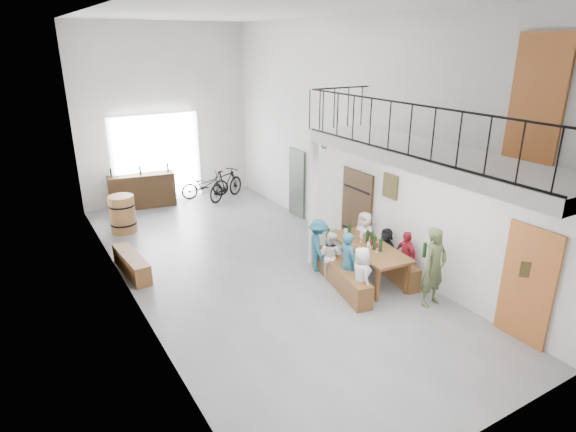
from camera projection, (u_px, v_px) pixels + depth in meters
floor at (254, 267)px, 11.14m from camera, size 12.00×12.00×0.00m
room_walls at (250, 112)px, 9.92m from camera, size 12.00×12.00×12.00m
gateway_portal at (157, 159)px, 15.26m from camera, size 2.80×0.08×2.80m
right_wall_decor at (404, 199)px, 10.33m from camera, size 0.07×8.28×5.07m
balcony at (430, 159)px, 8.55m from camera, size 1.52×5.62×4.00m
tasting_table at (368, 249)px, 10.38m from camera, size 1.10×2.20×0.79m
bench_inner at (341, 276)px, 10.19m from camera, size 0.79×2.22×0.50m
bench_wall at (386, 262)px, 10.84m from camera, size 0.65×2.21×0.50m
tableware at (367, 239)px, 10.35m from camera, size 0.46×1.08×0.35m
side_bench at (132, 264)px, 10.77m from camera, size 0.48×1.66×0.46m
oak_barrel at (122, 214)px, 13.04m from camera, size 0.70×0.70×1.03m
serving_counter at (142, 191)px, 15.02m from camera, size 2.06×0.87×1.05m
counter_bottles at (140, 170)px, 14.79m from camera, size 1.74×0.26×0.28m
guest_left_a at (361, 276)px, 9.46m from camera, size 0.51×0.65×1.19m
guest_left_b at (348, 262)px, 9.93m from camera, size 0.31×0.47×1.29m
guest_left_c at (330, 255)px, 10.46m from camera, size 0.57×0.64×1.09m
guest_left_d at (318, 245)px, 10.82m from camera, size 0.73×0.90×1.21m
guest_right_a at (405, 256)px, 10.34m from camera, size 0.36×0.70×1.15m
guest_right_b at (385, 249)px, 10.86m from camera, size 0.36×0.96×1.01m
guest_right_c at (364, 237)px, 11.29m from camera, size 0.52×0.67×1.21m
host_standing at (434, 267)px, 9.32m from camera, size 0.63×0.45×1.62m
potted_plant at (330, 233)px, 12.60m from camera, size 0.43×0.40×0.39m
bicycle_near at (205, 185)px, 15.95m from camera, size 1.65×0.75×0.84m
bicycle_far at (226, 184)px, 15.75m from camera, size 1.71×1.24×1.02m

